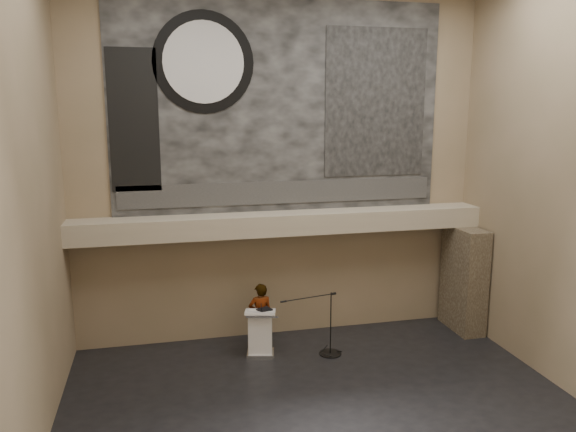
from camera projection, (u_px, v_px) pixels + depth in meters
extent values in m
plane|color=black|center=(326.00, 412.00, 10.67)|extent=(10.00, 10.00, 0.00)
cube|color=#7B6B4E|center=(281.00, 168.00, 13.67)|extent=(10.00, 0.02, 8.50)
cube|color=#7B6B4E|center=(441.00, 246.00, 6.03)|extent=(10.00, 0.02, 8.50)
cube|color=#7B6B4E|center=(22.00, 202.00, 8.73)|extent=(0.02, 8.00, 8.50)
cube|color=#7B6B4E|center=(574.00, 183.00, 10.97)|extent=(0.02, 8.00, 8.50)
cube|color=tan|center=(284.00, 223.00, 13.54)|extent=(10.00, 0.80, 0.50)
cylinder|color=#B2893D|center=(218.00, 238.00, 13.19)|extent=(0.04, 0.04, 0.06)
cylinder|color=#B2893D|center=(359.00, 231.00, 13.97)|extent=(0.04, 0.04, 0.06)
cube|color=black|center=(281.00, 107.00, 13.36)|extent=(8.00, 0.05, 5.00)
cube|color=#2F2F2F|center=(281.00, 192.00, 13.72)|extent=(7.76, 0.02, 0.55)
cylinder|color=black|center=(204.00, 62.00, 12.73)|extent=(2.30, 0.02, 2.30)
cylinder|color=silver|center=(204.00, 62.00, 12.71)|extent=(1.84, 0.02, 1.84)
cube|color=black|center=(376.00, 103.00, 13.84)|extent=(2.60, 0.02, 3.60)
cube|color=black|center=(134.00, 121.00, 12.62)|extent=(1.10, 0.02, 3.20)
cube|color=#413628|center=(464.00, 279.00, 14.46)|extent=(0.60, 1.40, 2.70)
cube|color=silver|center=(261.00, 353.00, 13.12)|extent=(0.71, 0.60, 0.08)
cube|color=white|center=(260.00, 332.00, 13.02)|extent=(0.62, 0.49, 0.96)
cube|color=white|center=(260.00, 312.00, 12.91)|extent=(0.79, 0.64, 0.13)
cube|color=black|center=(264.00, 310.00, 12.92)|extent=(0.38, 0.35, 0.04)
cube|color=silver|center=(254.00, 311.00, 12.87)|extent=(0.22, 0.29, 0.00)
imported|color=white|center=(260.00, 315.00, 13.43)|extent=(0.59, 0.40, 1.59)
cylinder|color=black|center=(330.00, 353.00, 13.18)|extent=(0.52, 0.52, 0.02)
cylinder|color=black|center=(331.00, 323.00, 13.04)|extent=(0.03, 0.03, 1.51)
cylinder|color=black|center=(308.00, 298.00, 12.66)|extent=(1.32, 0.29, 0.02)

